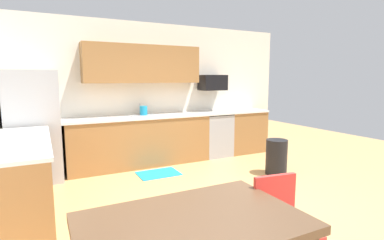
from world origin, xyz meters
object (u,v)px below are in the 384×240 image
object	(u,v)px
kettle	(144,111)
oven_range	(215,134)
refrigerator	(34,127)
microwave	(213,83)
trash_bin	(276,157)
dining_table	(193,228)
chair_near_table	(282,221)

from	to	relation	value
kettle	oven_range	bearing A→B (deg)	-1.86
refrigerator	microwave	xyz separation A→B (m)	(3.38, 0.18, 0.67)
trash_bin	dining_table	bearing A→B (deg)	-141.23
refrigerator	trash_bin	size ratio (longest dim) A/B	2.93
oven_range	chair_near_table	bearing A→B (deg)	-113.52
refrigerator	oven_range	distance (m)	3.41
chair_near_table	refrigerator	bearing A→B (deg)	116.51
microwave	dining_table	world-z (taller)	microwave
dining_table	chair_near_table	world-z (taller)	chair_near_table
chair_near_table	kettle	world-z (taller)	kettle
microwave	dining_table	bearing A→B (deg)	-122.31
refrigerator	dining_table	bearing A→B (deg)	-75.75
refrigerator	chair_near_table	distance (m)	4.02
oven_range	kettle	size ratio (longest dim) A/B	4.55
refrigerator	kettle	size ratio (longest dim) A/B	8.78
microwave	chair_near_table	bearing A→B (deg)	-112.96
oven_range	dining_table	bearing A→B (deg)	-123.00
refrigerator	microwave	world-z (taller)	refrigerator
oven_range	microwave	bearing A→B (deg)	90.00
oven_range	chair_near_table	xyz separation A→B (m)	(-1.59, -3.66, 0.05)
trash_bin	kettle	xyz separation A→B (m)	(-1.82, 1.62, 0.72)
refrigerator	trash_bin	distance (m)	4.00
microwave	trash_bin	world-z (taller)	microwave
refrigerator	microwave	bearing A→B (deg)	3.05
microwave	trash_bin	bearing A→B (deg)	-80.21
dining_table	trash_bin	world-z (taller)	dining_table
chair_near_table	trash_bin	distance (m)	2.82
refrigerator	chair_near_table	world-z (taller)	refrigerator
microwave	kettle	bearing A→B (deg)	-178.14
dining_table	refrigerator	bearing A→B (deg)	104.25
kettle	trash_bin	bearing A→B (deg)	-41.58
dining_table	kettle	world-z (taller)	kettle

